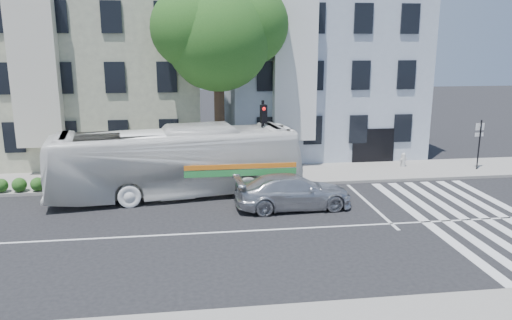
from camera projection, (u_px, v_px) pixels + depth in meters
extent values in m
plane|color=black|center=(235.00, 232.00, 19.72)|extent=(120.00, 120.00, 0.00)
cube|color=gray|center=(221.00, 177.00, 27.41)|extent=(80.00, 4.00, 0.15)
cube|color=gray|center=(103.00, 71.00, 31.98)|extent=(12.00, 10.00, 11.00)
cube|color=#A3AFC2|center=(316.00, 69.00, 33.81)|extent=(12.00, 10.00, 11.00)
cylinder|color=#2D2116|center=(220.00, 130.00, 27.31)|extent=(0.56, 0.56, 5.20)
sphere|color=#154315|center=(218.00, 38.00, 26.17)|extent=(5.60, 5.60, 5.60)
sphere|color=#154315|center=(247.00, 25.00, 26.60)|extent=(4.40, 4.40, 4.40)
sphere|color=#154315|center=(191.00, 28.00, 25.58)|extent=(4.20, 4.20, 4.20)
sphere|color=#154315|center=(222.00, 6.00, 26.97)|extent=(3.80, 3.80, 3.80)
sphere|color=#154315|center=(207.00, 57.00, 26.90)|extent=(3.40, 3.40, 3.40)
imported|color=white|center=(177.00, 162.00, 24.04)|extent=(4.55, 12.35, 3.36)
imported|color=silver|center=(293.00, 192.00, 22.38)|extent=(2.38, 5.36, 1.53)
cylinder|color=black|center=(263.00, 144.00, 25.30)|extent=(0.15, 0.15, 4.47)
cube|color=black|center=(264.00, 114.00, 24.68)|extent=(0.36, 0.32, 0.91)
sphere|color=red|center=(264.00, 109.00, 24.50)|extent=(0.17, 0.17, 0.17)
cylinder|color=white|center=(263.00, 135.00, 25.03)|extent=(0.45, 0.19, 0.47)
cylinder|color=beige|center=(403.00, 161.00, 29.31)|extent=(0.27, 0.27, 0.67)
sphere|color=beige|center=(404.00, 155.00, 29.23)|extent=(0.24, 0.24, 0.24)
cylinder|color=beige|center=(403.00, 159.00, 29.29)|extent=(0.47, 0.30, 0.16)
cylinder|color=black|center=(479.00, 145.00, 28.42)|extent=(0.08, 0.08, 2.87)
cube|color=white|center=(480.00, 127.00, 28.27)|extent=(0.52, 0.08, 0.40)
cube|color=white|center=(479.00, 135.00, 28.38)|extent=(0.52, 0.08, 0.21)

